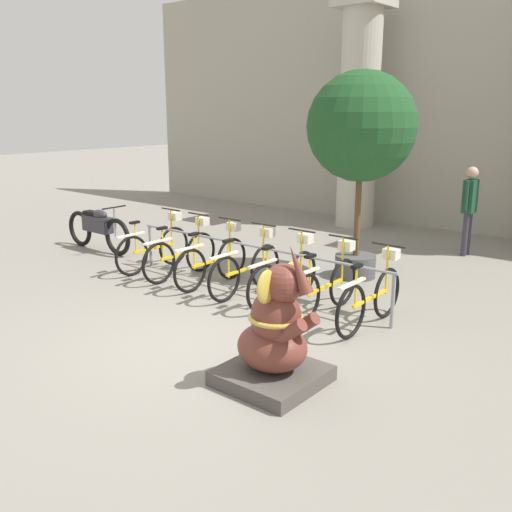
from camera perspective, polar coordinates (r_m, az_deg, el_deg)
ground_plane at (r=7.15m, az=-5.50°, el=-8.66°), size 60.00×60.00×0.00m
building_facade at (r=14.02m, az=20.71°, el=14.45°), size 20.00×0.20×6.00m
column_left at (r=14.04m, az=10.26°, el=13.59°), size 1.15×1.15×5.16m
bike_rack at (r=8.85m, az=-0.47°, el=0.28°), size 4.92×0.05×0.77m
bicycle_0 at (r=10.31m, az=-10.09°, el=0.91°), size 0.48×1.67×1.05m
bicycle_1 at (r=9.77m, az=-7.43°, el=0.27°), size 0.48×1.67×1.05m
bicycle_2 at (r=9.28m, az=-4.33°, el=-0.42°), size 0.48×1.67×1.05m
bicycle_3 at (r=8.82m, az=-0.93°, el=-1.19°), size 0.48×1.67×1.05m
bicycle_4 at (r=8.40m, az=2.90°, el=-2.01°), size 0.48×1.67×1.05m
bicycle_5 at (r=8.02m, az=7.04°, el=-2.93°), size 0.48×1.67×1.05m
bicycle_6 at (r=7.64m, az=11.44°, el=-4.00°), size 0.48×1.67×1.05m
elephant_statue at (r=5.94m, az=1.92°, el=-8.11°), size 0.99×0.99×1.56m
motorcycle at (r=11.93m, az=-15.52°, el=2.75°), size 2.00×0.55×0.96m
person_pedestrian at (r=11.78m, az=20.57°, el=5.03°), size 0.23×0.47×1.74m
potted_tree at (r=9.57m, az=10.49°, el=12.17°), size 1.78×1.78×3.42m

